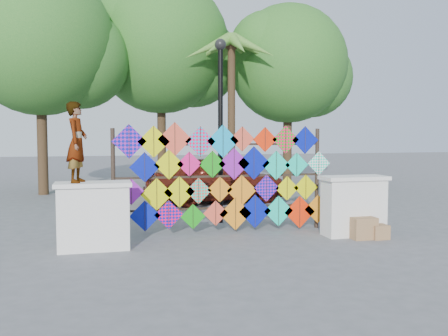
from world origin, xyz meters
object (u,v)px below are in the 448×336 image
(vendor_woman, at_px, (77,142))
(lamppost, at_px, (220,113))
(kite_rack, at_px, (225,178))
(sedan, at_px, (215,179))

(vendor_woman, relative_size, lamppost, 0.33)
(kite_rack, xyz_separation_m, sedan, (0.92, 4.80, -0.47))
(kite_rack, distance_m, vendor_woman, 3.29)
(vendor_woman, height_order, sedan, vendor_woman)
(kite_rack, height_order, vendor_woman, vendor_woman)
(vendor_woman, bearing_deg, sedan, -19.94)
(kite_rack, xyz_separation_m, lamppost, (0.22, 1.28, 1.47))
(sedan, distance_m, lamppost, 4.08)
(kite_rack, relative_size, vendor_woman, 3.30)
(kite_rack, height_order, sedan, kite_rack)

